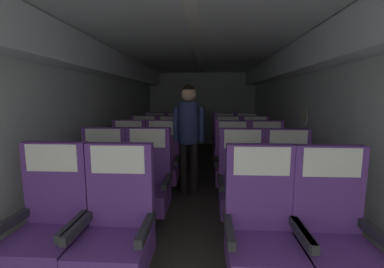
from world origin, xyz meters
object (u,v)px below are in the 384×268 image
at_px(seat_c_left_window, 128,163).
at_px(seat_e_left_window, 155,141).
at_px(seat_b_right_aisle, 289,189).
at_px(seat_e_right_aisle, 247,142).
at_px(seat_a_right_window, 262,235).
at_px(seat_c_right_aisle, 267,165).
at_px(seat_a_left_aisle, 116,232).
at_px(seat_e_left_aisle, 177,141).
at_px(seat_c_left_aisle, 162,163).
at_px(seat_c_right_window, 232,165).
at_px(seat_d_right_aisle, 255,151).
at_px(seat_d_left_window, 144,150).
at_px(seat_a_left_window, 49,228).
at_px(seat_e_right_window, 224,142).
at_px(flight_attendant, 189,128).
at_px(seat_d_left_aisle, 170,150).
at_px(seat_b_right_window, 242,187).
at_px(seat_a_right_aisle, 333,238).
at_px(seat_d_right_window, 228,150).
at_px(seat_b_left_aisle, 147,185).
at_px(seat_b_left_window, 102,185).

distance_m(seat_c_left_window, seat_e_left_window, 1.87).
height_order(seat_b_right_aisle, seat_e_right_aisle, same).
relative_size(seat_a_right_window, seat_c_right_aisle, 1.00).
relative_size(seat_a_left_aisle, seat_e_left_window, 1.00).
height_order(seat_a_left_aisle, seat_e_left_aisle, same).
xyz_separation_m(seat_c_left_aisle, seat_c_right_window, (1.00, -0.01, 0.00)).
height_order(seat_d_right_aisle, seat_e_right_aisle, same).
bearing_deg(seat_d_left_window, seat_a_left_window, -90.02).
bearing_deg(seat_c_right_window, seat_a_right_window, -89.58).
bearing_deg(seat_e_right_window, flight_attendant, -108.88).
xyz_separation_m(seat_a_left_window, flight_attendant, (0.88, 1.89, 0.51)).
bearing_deg(seat_c_right_window, seat_d_left_aisle, 136.85).
height_order(seat_b_right_window, flight_attendant, flight_attendant).
bearing_deg(seat_b_right_window, seat_b_right_aisle, -1.78).
xyz_separation_m(seat_b_right_aisle, seat_c_right_window, (-0.48, 0.93, 0.00)).
bearing_deg(seat_a_right_aisle, seat_a_right_window, 178.90).
bearing_deg(seat_a_left_aisle, seat_d_right_window, 70.41).
bearing_deg(seat_b_left_aisle, seat_d_right_aisle, 51.21).
bearing_deg(seat_c_right_aisle, seat_e_left_window, 136.64).
relative_size(seat_a_right_aisle, seat_c_left_aisle, 1.00).
bearing_deg(seat_e_left_window, seat_e_left_aisle, 1.88).
bearing_deg(seat_c_left_aisle, seat_a_right_aisle, -51.74).
bearing_deg(seat_c_right_aisle, seat_d_right_window, 116.79).
height_order(seat_e_right_window, flight_attendant, flight_attendant).
relative_size(seat_c_right_window, flight_attendant, 0.67).
xyz_separation_m(seat_a_right_window, seat_d_left_aisle, (-1.02, 2.80, 0.00)).
xyz_separation_m(seat_b_right_aisle, seat_e_left_aisle, (-1.48, 2.82, 0.00)).
relative_size(seat_c_left_aisle, seat_c_right_window, 1.00).
xyz_separation_m(seat_c_right_window, seat_e_left_aisle, (-0.99, 1.89, 0.00)).
height_order(seat_b_right_aisle, seat_d_right_aisle, same).
height_order(seat_a_right_window, seat_e_right_window, same).
bearing_deg(seat_e_left_window, seat_a_right_aisle, -62.38).
distance_m(seat_a_left_window, seat_a_right_window, 1.50).
xyz_separation_m(seat_b_left_window, seat_b_right_aisle, (1.97, -0.00, 0.00)).
height_order(seat_c_left_window, seat_e_right_aisle, same).
distance_m(seat_a_right_aisle, seat_d_left_window, 3.43).
height_order(seat_c_left_aisle, seat_e_left_aisle, same).
distance_m(seat_a_left_aisle, seat_c_left_aisle, 1.88).
bearing_deg(seat_c_right_window, seat_d_right_window, 89.39).
relative_size(seat_a_left_aisle, seat_d_left_aisle, 1.00).
distance_m(seat_a_right_window, seat_e_right_window, 3.73).
height_order(seat_b_left_window, seat_e_right_window, same).
bearing_deg(seat_c_right_window, seat_e_left_aisle, 117.76).
height_order(seat_c_left_window, seat_d_right_aisle, same).
relative_size(seat_b_right_aisle, seat_e_right_window, 1.00).
height_order(seat_c_right_aisle, seat_d_right_window, same).
bearing_deg(seat_b_right_aisle, seat_d_left_window, 136.49).
bearing_deg(seat_c_right_aisle, seat_a_right_window, -103.91).
bearing_deg(seat_a_left_aisle, seat_b_right_aisle, 32.33).
bearing_deg(seat_a_right_aisle, seat_c_right_window, 104.46).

